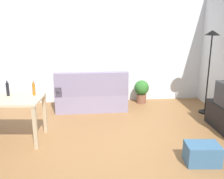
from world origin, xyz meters
TOP-DOWN VIEW (x-y plane):
  - ground_plane at (0.00, 0.00)m, footprint 5.20×4.40m
  - wall_rear at (0.00, 2.20)m, footprint 5.20×0.10m
  - couch at (-0.27, 1.59)m, footprint 1.61×0.84m
  - torchiere_lamp at (2.25, 1.06)m, footprint 0.32×0.32m
  - desk at (-1.73, 0.09)m, footprint 1.26×0.81m
  - potted_plant at (0.98, 1.90)m, footprint 0.36×0.36m
  - storage_box at (1.27, -0.96)m, footprint 0.51×0.38m
  - bottle_dark at (-1.72, 0.24)m, footprint 0.05×0.05m
  - bottle_amber at (-1.28, 0.23)m, footprint 0.05×0.05m

SIDE VIEW (x-z plane):
  - ground_plane at x=0.00m, z-range -0.02..0.00m
  - storage_box at x=1.27m, z-range 0.00..0.30m
  - couch at x=-0.27m, z-range -0.15..0.77m
  - potted_plant at x=0.98m, z-range 0.05..0.62m
  - desk at x=-1.73m, z-range 0.27..1.03m
  - bottle_amber at x=-1.28m, z-range 0.74..0.99m
  - bottle_dark at x=-1.72m, z-range 0.74..1.01m
  - wall_rear at x=0.00m, z-range 0.00..2.70m
  - torchiere_lamp at x=2.25m, z-range 0.51..2.32m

